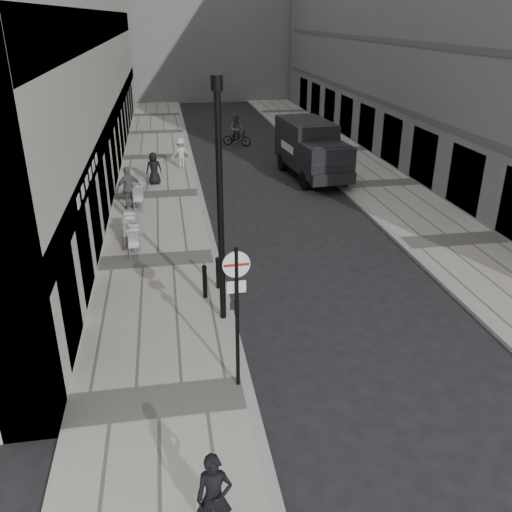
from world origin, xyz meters
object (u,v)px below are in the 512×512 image
(lamppost, at_px, (220,194))
(walking_man, at_px, (214,497))
(sign_post, at_px, (237,300))
(panel_van, at_px, (311,147))
(cyclist, at_px, (237,134))

(lamppost, bearing_deg, walking_man, -97.41)
(sign_post, xyz_separation_m, panel_van, (6.18, 17.08, -0.70))
(lamppost, relative_size, cyclist, 3.20)
(panel_van, bearing_deg, lamppost, -118.80)
(sign_post, bearing_deg, lamppost, 87.33)
(lamppost, height_order, cyclist, lamppost)
(sign_post, xyz_separation_m, lamppost, (-0.00, 3.06, 1.42))
(walking_man, bearing_deg, cyclist, 87.59)
(walking_man, xyz_separation_m, cyclist, (4.29, 29.12, -0.13))
(panel_van, height_order, cyclist, panel_van)
(panel_van, distance_m, cyclist, 8.71)
(panel_van, bearing_deg, sign_post, -114.91)
(sign_post, height_order, cyclist, sign_post)
(lamppost, bearing_deg, cyclist, 81.32)
(walking_man, xyz_separation_m, panel_van, (7.08, 20.92, 0.69))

